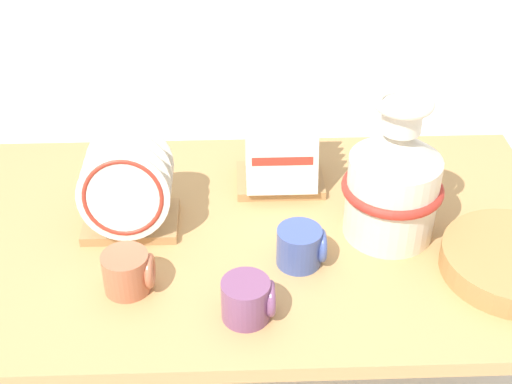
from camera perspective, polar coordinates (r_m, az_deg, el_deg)
display_table at (r=1.70m, az=-0.00°, el=-5.22°), size 1.42×0.83×0.71m
ceramic_vase at (r=1.59m, az=10.95°, el=0.96°), size 0.23×0.23×0.34m
dish_rack_round_plates at (r=1.63m, az=-10.22°, el=-0.39°), size 0.22×0.19×0.23m
dish_rack_square_plates at (r=1.77m, az=1.96°, el=2.54°), size 0.22×0.18×0.19m
mug_plum_glaze at (r=1.41m, az=-0.62°, el=-8.60°), size 0.11×0.10×0.09m
mug_terracotta_glaze at (r=1.50m, az=-10.15°, el=-6.31°), size 0.11×0.10×0.09m
mug_cobalt_glaze at (r=1.54m, az=3.65°, el=-4.37°), size 0.11×0.10×0.09m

